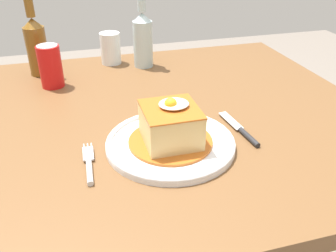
% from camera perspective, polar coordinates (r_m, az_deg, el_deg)
% --- Properties ---
extents(dining_table, '(1.27, 0.96, 0.76)m').
position_cam_1_polar(dining_table, '(0.96, -6.20, -3.87)').
color(dining_table, brown).
rests_on(dining_table, ground_plane).
extents(main_plate, '(0.28, 0.28, 0.02)m').
position_cam_1_polar(main_plate, '(0.78, 0.40, -2.69)').
color(main_plate, white).
rests_on(main_plate, dining_table).
extents(sandwich_meal, '(0.18, 0.18, 0.11)m').
position_cam_1_polar(sandwich_meal, '(0.76, 0.42, -0.03)').
color(sandwich_meal, '#B75B1E').
rests_on(sandwich_meal, main_plate).
extents(fork, '(0.02, 0.14, 0.01)m').
position_cam_1_polar(fork, '(0.73, -12.48, -6.21)').
color(fork, silver).
rests_on(fork, dining_table).
extents(knife, '(0.03, 0.17, 0.01)m').
position_cam_1_polar(knife, '(0.84, 11.94, -0.96)').
color(knife, '#262628').
rests_on(knife, dining_table).
extents(soda_can, '(0.07, 0.07, 0.12)m').
position_cam_1_polar(soda_can, '(1.10, -18.25, 9.03)').
color(soda_can, red).
rests_on(soda_can, dining_table).
extents(beer_bottle_clear, '(0.06, 0.06, 0.27)m').
position_cam_1_polar(beer_bottle_clear, '(1.20, -4.05, 14.01)').
color(beer_bottle_clear, '#ADC6CC').
rests_on(beer_bottle_clear, dining_table).
extents(beer_bottle_amber, '(0.06, 0.06, 0.27)m').
position_cam_1_polar(beer_bottle_amber, '(1.20, -20.30, 12.25)').
color(beer_bottle_amber, brown).
rests_on(beer_bottle_amber, dining_table).
extents(drinking_glass, '(0.07, 0.07, 0.10)m').
position_cam_1_polar(drinking_glass, '(1.26, -9.13, 11.82)').
color(drinking_glass, gold).
rests_on(drinking_glass, dining_table).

